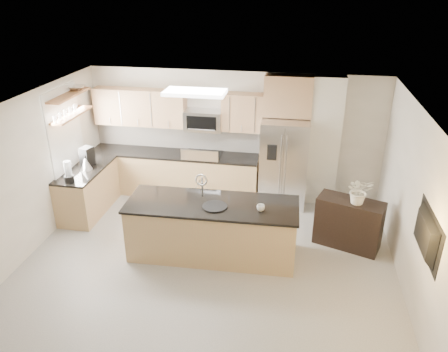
% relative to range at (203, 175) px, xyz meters
% --- Properties ---
extents(floor, '(6.50, 6.50, 0.00)m').
position_rel_range_xyz_m(floor, '(0.60, -2.92, -0.47)').
color(floor, '#ABA8A3').
rests_on(floor, ground).
extents(ceiling, '(6.00, 6.50, 0.02)m').
position_rel_range_xyz_m(ceiling, '(0.60, -2.92, 2.13)').
color(ceiling, white).
rests_on(ceiling, wall_back).
extents(wall_back, '(6.00, 0.02, 2.60)m').
position_rel_range_xyz_m(wall_back, '(0.60, 0.33, 0.83)').
color(wall_back, silver).
rests_on(wall_back, floor).
extents(wall_left, '(0.02, 6.50, 2.60)m').
position_rel_range_xyz_m(wall_left, '(-2.40, -2.92, 0.83)').
color(wall_left, silver).
rests_on(wall_left, floor).
extents(wall_right, '(0.02, 6.50, 2.60)m').
position_rel_range_xyz_m(wall_right, '(3.60, -2.92, 0.83)').
color(wall_right, silver).
rests_on(wall_right, floor).
extents(back_counter, '(3.55, 0.66, 1.44)m').
position_rel_range_xyz_m(back_counter, '(-0.63, 0.01, -0.00)').
color(back_counter, tan).
rests_on(back_counter, floor).
extents(left_counter, '(0.66, 1.50, 0.92)m').
position_rel_range_xyz_m(left_counter, '(-2.07, -1.07, -0.01)').
color(left_counter, tan).
rests_on(left_counter, floor).
extents(range, '(0.76, 0.64, 1.14)m').
position_rel_range_xyz_m(range, '(0.00, 0.00, 0.00)').
color(range, black).
rests_on(range, floor).
extents(upper_cabinets, '(3.50, 0.33, 0.75)m').
position_rel_range_xyz_m(upper_cabinets, '(-0.70, 0.16, 1.35)').
color(upper_cabinets, '#A87C5B').
rests_on(upper_cabinets, wall_back).
extents(microwave, '(0.76, 0.40, 0.40)m').
position_rel_range_xyz_m(microwave, '(0.00, 0.12, 1.16)').
color(microwave, silver).
rests_on(microwave, upper_cabinets).
extents(refrigerator, '(0.92, 0.78, 1.78)m').
position_rel_range_xyz_m(refrigerator, '(1.66, -0.05, 0.42)').
color(refrigerator, silver).
rests_on(refrigerator, floor).
extents(partition_column, '(0.60, 0.30, 2.60)m').
position_rel_range_xyz_m(partition_column, '(2.42, 0.18, 0.83)').
color(partition_column, silver).
rests_on(partition_column, floor).
extents(window, '(0.04, 1.15, 1.65)m').
position_rel_range_xyz_m(window, '(-2.38, -1.07, 1.18)').
color(window, white).
rests_on(window, wall_left).
extents(shelf_lower, '(0.30, 1.20, 0.04)m').
position_rel_range_xyz_m(shelf_lower, '(-2.25, -0.97, 1.48)').
color(shelf_lower, '#9B6F3E').
rests_on(shelf_lower, wall_left).
extents(shelf_upper, '(0.30, 1.20, 0.04)m').
position_rel_range_xyz_m(shelf_upper, '(-2.25, -0.97, 1.85)').
color(shelf_upper, '#9B6F3E').
rests_on(shelf_upper, wall_left).
extents(ceiling_fixture, '(1.00, 0.50, 0.06)m').
position_rel_range_xyz_m(ceiling_fixture, '(0.20, -1.32, 2.09)').
color(ceiling_fixture, white).
rests_on(ceiling_fixture, ceiling).
extents(island, '(2.80, 1.07, 1.38)m').
position_rel_range_xyz_m(island, '(0.62, -2.08, 0.01)').
color(island, tan).
rests_on(island, floor).
extents(credenza, '(1.18, 0.80, 0.87)m').
position_rel_range_xyz_m(credenza, '(2.86, -1.42, -0.04)').
color(credenza, black).
rests_on(credenza, floor).
extents(cup, '(0.13, 0.13, 0.10)m').
position_rel_range_xyz_m(cup, '(1.41, -2.19, 0.54)').
color(cup, white).
rests_on(cup, island).
extents(platter, '(0.50, 0.50, 0.02)m').
position_rel_range_xyz_m(platter, '(0.69, -2.19, 0.50)').
color(platter, black).
rests_on(platter, island).
extents(blender, '(0.17, 0.17, 0.39)m').
position_rel_range_xyz_m(blender, '(-2.07, -1.66, 0.62)').
color(blender, black).
rests_on(blender, left_counter).
extents(kettle, '(0.22, 0.22, 0.28)m').
position_rel_range_xyz_m(kettle, '(-2.02, -1.10, 0.57)').
color(kettle, silver).
rests_on(kettle, left_counter).
extents(coffee_maker, '(0.24, 0.27, 0.37)m').
position_rel_range_xyz_m(coffee_maker, '(-2.09, -0.89, 0.62)').
color(coffee_maker, black).
rests_on(coffee_maker, left_counter).
extents(bowl, '(0.44, 0.44, 0.10)m').
position_rel_range_xyz_m(bowl, '(-2.25, -0.64, 1.91)').
color(bowl, silver).
rests_on(bowl, shelf_upper).
extents(flower_vase, '(0.70, 0.63, 0.69)m').
position_rel_range_xyz_m(flower_vase, '(2.95, -1.49, 0.74)').
color(flower_vase, white).
rests_on(flower_vase, credenza).
extents(television, '(0.14, 1.08, 0.62)m').
position_rel_range_xyz_m(television, '(3.51, -3.12, 0.88)').
color(television, black).
rests_on(television, wall_right).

